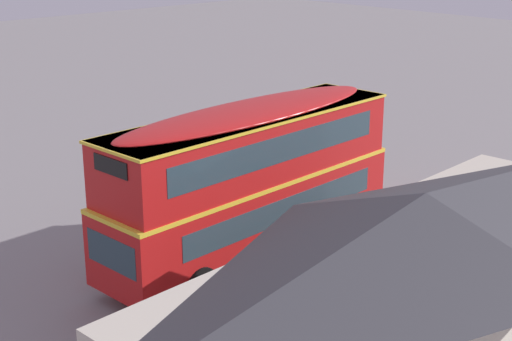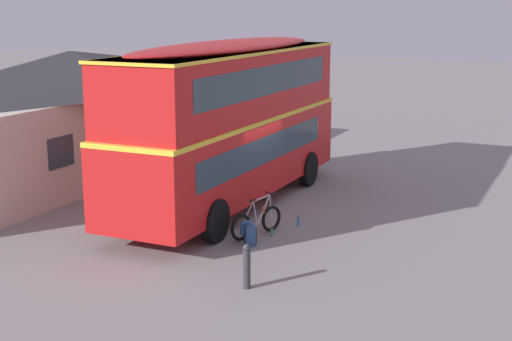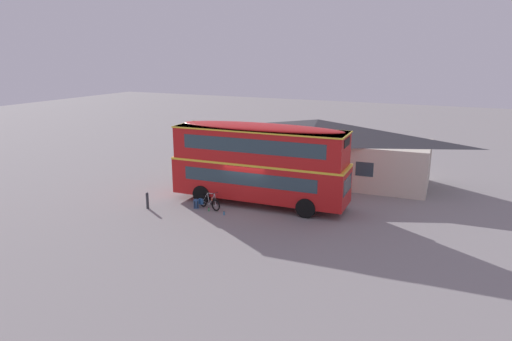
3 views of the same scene
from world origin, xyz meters
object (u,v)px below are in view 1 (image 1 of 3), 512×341
at_px(backpack_on_ground, 269,206).
at_px(water_bottle_green_metal, 248,216).
at_px(water_bottle_blue_sports, 219,222).
at_px(kerb_bollard, 293,176).
at_px(double_decker_bus, 251,176).
at_px(touring_bicycle, 260,210).

relative_size(backpack_on_ground, water_bottle_green_metal, 2.54).
distance_m(water_bottle_blue_sports, water_bottle_green_metal, 1.14).
xyz_separation_m(backpack_on_ground, water_bottle_blue_sports, (2.04, -0.36, -0.18)).
height_order(water_bottle_green_metal, kerb_bollard, kerb_bollard).
height_order(double_decker_bus, water_bottle_blue_sports, double_decker_bus).
distance_m(water_bottle_blue_sports, kerb_bollard, 4.64).
height_order(water_bottle_blue_sports, water_bottle_green_metal, water_bottle_blue_sports).
bearing_deg(touring_bicycle, water_bottle_blue_sports, -23.03).
relative_size(water_bottle_blue_sports, water_bottle_green_metal, 1.07).
distance_m(touring_bicycle, water_bottle_green_metal, 0.51).
bearing_deg(backpack_on_ground, kerb_bollard, -153.32).
xyz_separation_m(water_bottle_blue_sports, kerb_bollard, (-4.54, -0.89, 0.39)).
xyz_separation_m(double_decker_bus, backpack_on_ground, (-2.99, -2.25, -2.36)).
xyz_separation_m(backpack_on_ground, kerb_bollard, (-2.49, -1.25, 0.21)).
bearing_deg(water_bottle_green_metal, water_bottle_blue_sports, -11.75).
relative_size(double_decker_bus, water_bottle_green_metal, 48.14).
bearing_deg(backpack_on_ground, water_bottle_blue_sports, -10.01).
distance_m(backpack_on_ground, water_bottle_blue_sports, 2.08).
xyz_separation_m(touring_bicycle, water_bottle_green_metal, (0.25, -0.35, -0.27)).
xyz_separation_m(double_decker_bus, touring_bicycle, (-2.31, -2.03, -2.27)).
bearing_deg(water_bottle_green_metal, double_decker_bus, 49.03).
bearing_deg(water_bottle_blue_sports, kerb_bollard, -168.89).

